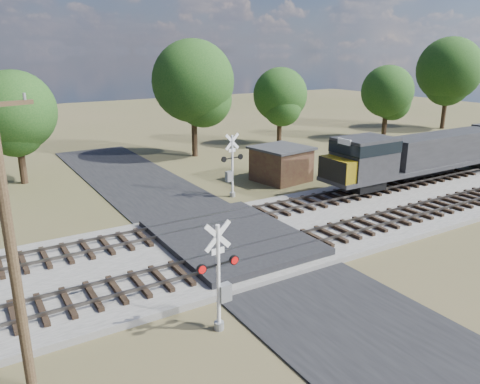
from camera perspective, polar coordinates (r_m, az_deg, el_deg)
ground at (r=25.22m, az=-0.68°, el=-6.76°), size 160.00×160.00×0.00m
ballast_bed at (r=31.45m, az=14.69°, el=-2.17°), size 140.00×10.00×0.30m
road at (r=25.20m, az=-0.68°, el=-6.67°), size 7.00×60.00×0.08m
crossing_panel at (r=25.49m, az=-1.26°, el=-5.72°), size 7.00×9.00×0.62m
track_near at (r=25.22m, az=7.81°, el=-5.90°), size 140.00×2.60×0.33m
track_far at (r=28.97m, az=1.58°, el=-2.69°), size 140.00×2.60×0.33m
crossing_signal_near at (r=17.55m, az=-2.39°, el=-11.33°), size 1.75×0.38×4.34m
crossing_signal_far at (r=33.19m, az=-1.08°, el=2.57°), size 1.86×0.43×4.62m
utility_pole at (r=14.61m, az=-26.24°, el=-5.49°), size 2.22×0.81×9.38m
equipment_shed at (r=37.79m, az=5.04°, el=3.47°), size 4.63×4.63×2.78m
treeline at (r=46.57m, az=-1.60°, el=12.64°), size 81.48×10.07×11.95m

